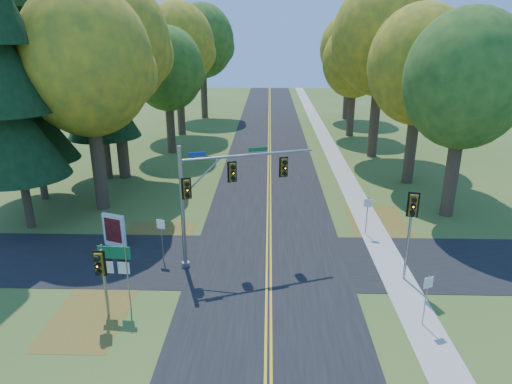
{
  "coord_description": "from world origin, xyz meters",
  "views": [
    {
      "loc": [
        -0.05,
        -19.13,
        11.21
      ],
      "look_at": [
        -0.71,
        3.7,
        3.2
      ],
      "focal_mm": 32.0,
      "sensor_mm": 36.0,
      "label": 1
    }
  ],
  "objects_px": {
    "route_sign_cluster": "(115,264)",
    "info_kiosk": "(114,231)",
    "east_signal_pole": "(412,215)",
    "traffic_mast": "(217,188)"
  },
  "relations": [
    {
      "from": "east_signal_pole",
      "to": "info_kiosk",
      "type": "relative_size",
      "value": 2.37
    },
    {
      "from": "east_signal_pole",
      "to": "route_sign_cluster",
      "type": "distance_m",
      "value": 13.16
    },
    {
      "from": "east_signal_pole",
      "to": "info_kiosk",
      "type": "xyz_separation_m",
      "value": [
        -14.92,
        3.33,
        -2.48
      ]
    },
    {
      "from": "traffic_mast",
      "to": "route_sign_cluster",
      "type": "distance_m",
      "value": 6.01
    },
    {
      "from": "route_sign_cluster",
      "to": "info_kiosk",
      "type": "bearing_deg",
      "value": 113.57
    },
    {
      "from": "route_sign_cluster",
      "to": "east_signal_pole",
      "type": "bearing_deg",
      "value": 15.42
    },
    {
      "from": "info_kiosk",
      "to": "traffic_mast",
      "type": "bearing_deg",
      "value": 5.1
    },
    {
      "from": "east_signal_pole",
      "to": "route_sign_cluster",
      "type": "xyz_separation_m",
      "value": [
        -12.84,
        -2.56,
        -1.32
      ]
    },
    {
      "from": "route_sign_cluster",
      "to": "info_kiosk",
      "type": "distance_m",
      "value": 6.36
    },
    {
      "from": "east_signal_pole",
      "to": "route_sign_cluster",
      "type": "height_order",
      "value": "east_signal_pole"
    }
  ]
}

